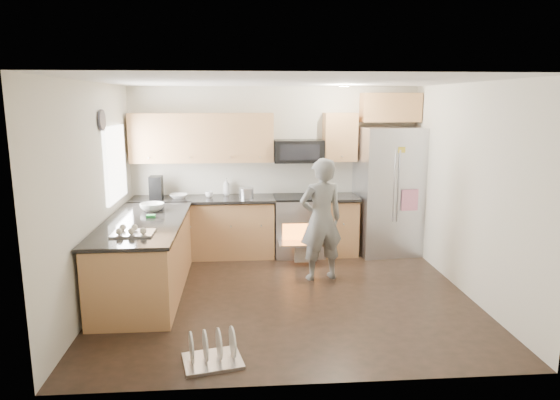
{
  "coord_description": "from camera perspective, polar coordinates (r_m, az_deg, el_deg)",
  "views": [
    {
      "loc": [
        -0.53,
        -5.85,
        2.38
      ],
      "look_at": [
        -0.04,
        0.5,
        1.11
      ],
      "focal_mm": 32.0,
      "sensor_mm": 36.0,
      "label": 1
    }
  ],
  "objects": [
    {
      "name": "back_cabinet_run",
      "position": [
        7.72,
        -4.78,
        0.66
      ],
      "size": [
        4.45,
        0.64,
        2.5
      ],
      "color": "#B77E49",
      "rests_on": "ground"
    },
    {
      "name": "ground",
      "position": [
        6.33,
        0.68,
        -10.81
      ],
      "size": [
        4.5,
        4.5,
        0.0
      ],
      "primitive_type": "plane",
      "color": "black",
      "rests_on": "ground"
    },
    {
      "name": "peninsula",
      "position": [
        6.51,
        -15.14,
        -6.27
      ],
      "size": [
        0.96,
        2.36,
        1.03
      ],
      "color": "#B77E49",
      "rests_on": "ground"
    },
    {
      "name": "refrigerator",
      "position": [
        8.01,
        12.32,
        1.03
      ],
      "size": [
        1.04,
        0.85,
        1.99
      ],
      "rotation": [
        0.0,
        0.0,
        0.1
      ],
      "color": "#B7B7BC",
      "rests_on": "ground"
    },
    {
      "name": "person",
      "position": [
        6.67,
        4.71,
        -2.25
      ],
      "size": [
        0.68,
        0.52,
        1.65
      ],
      "primitive_type": "imported",
      "rotation": [
        0.0,
        0.0,
        3.37
      ],
      "color": "slate",
      "rests_on": "ground"
    },
    {
      "name": "stove_range",
      "position": [
        7.78,
        2.16,
        -1.4
      ],
      "size": [
        0.76,
        0.97,
        1.79
      ],
      "color": "#B7B7BC",
      "rests_on": "ground"
    },
    {
      "name": "room_shell",
      "position": [
        5.93,
        0.35,
        4.42
      ],
      "size": [
        4.54,
        4.04,
        2.62
      ],
      "color": "beige",
      "rests_on": "ground"
    },
    {
      "name": "dish_rack",
      "position": [
        4.86,
        -7.73,
        -17.02
      ],
      "size": [
        0.61,
        0.53,
        0.33
      ],
      "rotation": [
        0.0,
        0.0,
        0.22
      ],
      "color": "#B7B7BC",
      "rests_on": "ground"
    }
  ]
}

